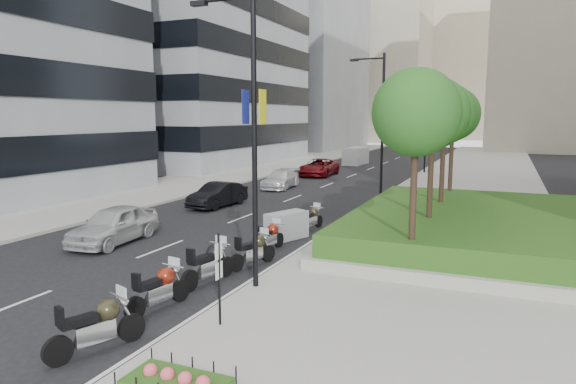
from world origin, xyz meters
The scene contains 31 objects.
ground centered at (0.00, 0.00, 0.00)m, with size 160.00×160.00×0.00m, color black.
sidewalk_right centered at (9.00, 30.00, 0.07)m, with size 10.00×100.00×0.15m, color #9E9B93.
sidewalk_left centered at (-12.00, 30.00, 0.07)m, with size 8.00×100.00×0.15m, color #9E9B93.
lane_edge centered at (3.70, 30.00, 0.01)m, with size 0.12×100.00×0.01m, color silver.
lane_centre centered at (-1.50, 30.00, 0.01)m, with size 0.12×100.00×0.01m, color silver.
building_grey_far centered at (-24.00, 70.00, 15.00)m, with size 22.00×26.00×30.00m, color gray.
building_cream_left centered at (-18.00, 100.00, 17.00)m, with size 26.00×24.00×34.00m, color #B7AD93.
building_cream_centre centered at (2.00, 120.00, 19.00)m, with size 30.00×24.00×38.00m, color #B7AD93.
planter centered at (10.00, 10.00, 0.35)m, with size 10.00×14.00×0.40m, color #A3A298.
hedge centered at (10.00, 10.00, 0.95)m, with size 9.40×13.40×0.80m, color #214213.
flower_bed centered at (5.60, -5.00, 0.25)m, with size 2.00×1.00×0.20m, color #214213.
tree_0 centered at (8.50, 4.00, 5.42)m, with size 2.80×2.80×6.30m.
tree_1 centered at (8.50, 8.00, 5.42)m, with size 2.80×2.80×6.30m.
tree_2 centered at (8.50, 12.00, 5.42)m, with size 2.80×2.80×6.30m.
tree_3 centered at (8.50, 16.00, 5.42)m, with size 2.80×2.80×6.30m.
lamp_post_0 centered at (4.14, 1.00, 5.07)m, with size 2.34×0.45×9.00m.
lamp_post_1 centered at (4.14, 18.00, 5.07)m, with size 2.34×0.45×9.00m.
lamp_post_2 centered at (4.14, 36.00, 5.07)m, with size 2.34×0.45×9.00m.
parking_sign centered at (4.80, -2.00, 1.46)m, with size 0.06×0.32×2.50m.
motorcycle_0 centered at (2.88, -4.14, 0.64)m, with size 1.10×2.30×1.20m.
motorcycle_1 centered at (2.57, -1.47, 0.62)m, with size 0.78×2.32×1.16m.
motorcycle_2 centered at (2.62, 1.03, 0.66)m, with size 0.82×2.46×1.23m.
motorcycle_3 centered at (3.07, 3.29, 0.60)m, with size 0.92×2.18×1.12m.
motorcycle_4 centered at (2.73, 5.41, 0.57)m, with size 0.71×2.13×1.06m.
motorcycle_5 centered at (2.58, 7.44, 0.61)m, with size 1.50×2.16×1.21m.
motorcycle_6 centered at (2.91, 9.66, 0.56)m, with size 0.70×2.09×1.04m.
car_a centered at (-3.92, 4.05, 0.79)m, with size 1.87×4.64×1.58m, color #BDBDC0.
car_b centered at (-4.38, 13.35, 0.72)m, with size 1.52×4.35×1.43m, color black.
car_c centered at (-4.18, 22.12, 0.67)m, with size 1.87×4.61×1.34m, color silver.
car_d centered at (-4.22, 30.77, 0.77)m, with size 2.54×5.51×1.53m, color #620B10.
delivery_van centered at (-4.17, 42.63, 0.88)m, with size 1.92×4.56×1.88m.
Camera 1 is at (11.16, -12.61, 5.33)m, focal length 32.00 mm.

